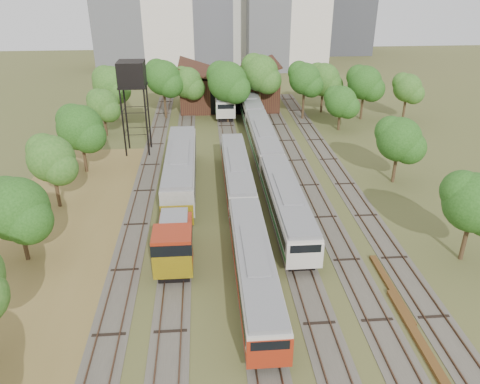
{
  "coord_description": "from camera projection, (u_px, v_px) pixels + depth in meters",
  "views": [
    {
      "loc": [
        -5.28,
        -20.83,
        21.84
      ],
      "look_at": [
        -2.15,
        18.82,
        2.5
      ],
      "focal_mm": 35.0,
      "sensor_mm": 36.0,
      "label": 1
    }
  ],
  "objects": [
    {
      "name": "ground",
      "position": [
        299.0,
        361.0,
        28.6
      ],
      "size": [
        240.0,
        240.0,
        0.0
      ],
      "primitive_type": "plane",
      "color": "#475123",
      "rests_on": "ground"
    },
    {
      "name": "dry_grass_patch",
      "position": [
        38.0,
        293.0,
        34.49
      ],
      "size": [
        14.0,
        60.0,
        0.04
      ],
      "primitive_type": "cube",
      "color": "brown",
      "rests_on": "ground"
    },
    {
      "name": "tracks",
      "position": [
        249.0,
        187.0,
        50.95
      ],
      "size": [
        24.6,
        80.0,
        0.19
      ],
      "color": "#4C473D",
      "rests_on": "ground"
    },
    {
      "name": "railcar_red_set",
      "position": [
        244.0,
        212.0,
        42.19
      ],
      "size": [
        2.72,
        34.57,
        3.36
      ],
      "color": "black",
      "rests_on": "ground"
    },
    {
      "name": "railcar_green_set",
      "position": [
        263.0,
        141.0,
        58.81
      ],
      "size": [
        2.88,
        52.08,
        3.55
      ],
      "color": "black",
      "rests_on": "ground"
    },
    {
      "name": "railcar_rear",
      "position": [
        223.0,
        98.0,
        77.77
      ],
      "size": [
        2.95,
        16.08,
        3.64
      ],
      "color": "black",
      "rests_on": "ground"
    },
    {
      "name": "shunter_locomotive",
      "position": [
        174.0,
        244.0,
        37.12
      ],
      "size": [
        3.0,
        8.1,
        3.93
      ],
      "color": "black",
      "rests_on": "ground"
    },
    {
      "name": "old_grey_coach",
      "position": [
        181.0,
        168.0,
        50.41
      ],
      "size": [
        3.2,
        18.0,
        3.97
      ],
      "color": "black",
      "rests_on": "ground"
    },
    {
      "name": "water_tower",
      "position": [
        132.0,
        76.0,
        56.48
      ],
      "size": [
        3.34,
        3.34,
        11.53
      ],
      "color": "black",
      "rests_on": "ground"
    },
    {
      "name": "rail_pile_near",
      "position": [
        416.0,
        334.0,
        30.48
      ],
      "size": [
        0.59,
        8.92,
        0.3
      ],
      "primitive_type": "cube",
      "color": "brown",
      "rests_on": "ground"
    },
    {
      "name": "rail_pile_far",
      "position": [
        391.0,
        287.0,
        34.95
      ],
      "size": [
        0.51,
        8.22,
        0.27
      ],
      "primitive_type": "cube",
      "color": "brown",
      "rests_on": "ground"
    },
    {
      "name": "maintenance_shed",
      "position": [
        229.0,
        89.0,
        79.23
      ],
      "size": [
        16.45,
        11.55,
        7.58
      ],
      "color": "#361813",
      "rests_on": "ground"
    },
    {
      "name": "tree_band_left",
      "position": [
        39.0,
        187.0,
        39.2
      ],
      "size": [
        7.16,
        55.1,
        8.49
      ],
      "color": "#382616",
      "rests_on": "ground"
    },
    {
      "name": "tree_band_far",
      "position": [
        250.0,
        80.0,
        71.51
      ],
      "size": [
        49.47,
        10.52,
        9.6
      ],
      "color": "#382616",
      "rests_on": "ground"
    },
    {
      "name": "tree_band_right",
      "position": [
        395.0,
        140.0,
        50.41
      ],
      "size": [
        5.83,
        38.43,
        7.59
      ],
      "color": "#382616",
      "rests_on": "ground"
    }
  ]
}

